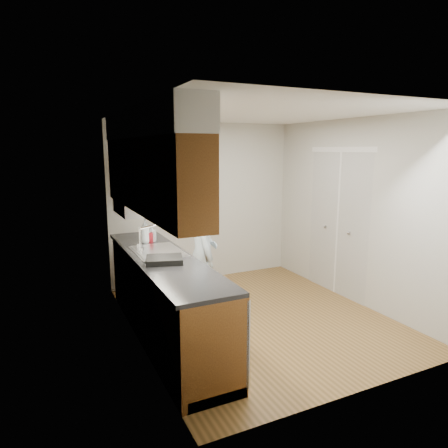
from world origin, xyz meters
name	(u,v)px	position (x,y,z in m)	size (l,w,h in m)	color
floor	(257,317)	(0.00, 0.00, 0.00)	(3.50, 3.50, 0.00)	brown
ceiling	(261,113)	(0.00, 0.00, 2.50)	(3.50, 3.50, 0.00)	white
wall_left	(135,231)	(-1.50, 0.00, 1.25)	(0.02, 3.50, 2.50)	#BAB9AE
wall_right	(354,212)	(1.50, 0.00, 1.25)	(0.02, 3.50, 2.50)	#BAB9AE
wall_back	(203,203)	(0.00, 1.75, 1.25)	(3.00, 0.02, 2.50)	#BAB9AE
counter	(165,295)	(-1.20, 0.00, 0.49)	(0.64, 2.80, 1.30)	brown
upper_cabinets	(147,163)	(-1.33, 0.05, 1.95)	(0.47, 2.80, 1.21)	brown
closet_door	(338,224)	(1.49, 0.30, 1.02)	(0.02, 1.22, 2.05)	silver
floor_mat	(203,316)	(-0.62, 0.31, 0.01)	(0.54, 0.92, 0.02)	slate
person	(202,245)	(-0.62, 0.31, 0.93)	(0.65, 0.43, 1.83)	#A5BBC9
soap_bottle_a	(145,231)	(-1.21, 0.70, 1.09)	(0.12, 0.12, 0.30)	silver
soap_bottle_b	(152,233)	(-1.12, 0.76, 1.04)	(0.09, 0.10, 0.21)	silver
soda_can	(150,238)	(-1.16, 0.68, 1.00)	(0.07, 0.07, 0.13)	red
dish_rack	(164,260)	(-1.26, -0.25, 0.97)	(0.37, 0.31, 0.06)	black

